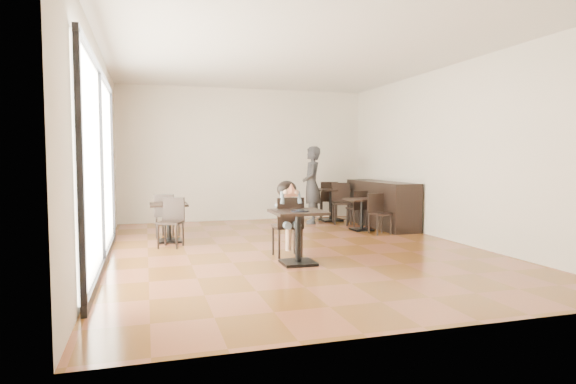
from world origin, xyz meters
name	(u,v)px	position (x,y,z in m)	size (l,w,h in m)	color
floor	(294,249)	(0.00, 0.00, 0.00)	(6.00, 8.00, 0.01)	brown
ceiling	(294,54)	(0.00, 0.00, 3.20)	(6.00, 8.00, 0.01)	silver
wall_back	(245,155)	(0.00, 4.00, 1.60)	(6.00, 0.01, 3.20)	beige
wall_front	(432,148)	(0.00, -4.00, 1.60)	(6.00, 0.01, 3.20)	beige
wall_left	(99,152)	(-3.00, 0.00, 1.60)	(0.01, 8.00, 3.20)	beige
wall_right	(450,153)	(3.00, 0.00, 1.60)	(0.01, 8.00, 3.20)	beige
storefront_window	(99,166)	(-2.97, -0.50, 1.40)	(0.04, 4.50, 2.60)	white
child_table	(298,237)	(-0.29, -1.13, 0.38)	(0.73, 0.73, 0.77)	black
child_chair	(287,227)	(-0.29, -0.58, 0.46)	(0.41, 0.41, 0.92)	black
child	(287,219)	(-0.29, -0.58, 0.58)	(0.41, 0.58, 1.16)	slate
plate	(300,211)	(-0.29, -1.23, 0.78)	(0.26, 0.26, 0.02)	black
pizza_slice	(291,192)	(-0.29, -0.77, 1.01)	(0.27, 0.21, 0.06)	tan
adult_patron	(312,185)	(1.34, 2.90, 0.89)	(0.65, 0.43, 1.79)	#333337
cafe_table_mid	(362,214)	(1.98, 1.58, 0.33)	(0.63, 0.63, 0.67)	black
cafe_table_left	(169,223)	(-1.97, 1.27, 0.35)	(0.66, 0.66, 0.70)	black
cafe_table_back	(331,205)	(1.93, 3.20, 0.39)	(0.74, 0.74, 0.78)	black
chair_mid_a	(357,208)	(2.12, 2.13, 0.40)	(0.36, 0.36, 0.80)	black
chair_mid_b	(380,214)	(2.12, 1.03, 0.40)	(0.36, 0.36, 0.80)	black
chair_left_a	(168,215)	(-1.97, 1.82, 0.42)	(0.38, 0.38, 0.84)	black
chair_left_b	(170,223)	(-1.97, 0.72, 0.42)	(0.38, 0.38, 0.84)	black
chair_back_a	(328,200)	(1.99, 3.50, 0.47)	(0.42, 0.42, 0.94)	black
chair_back_b	(342,203)	(1.99, 2.65, 0.47)	(0.42, 0.42, 0.94)	black
service_counter	(381,204)	(2.65, 2.00, 0.50)	(0.60, 2.40, 1.00)	black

